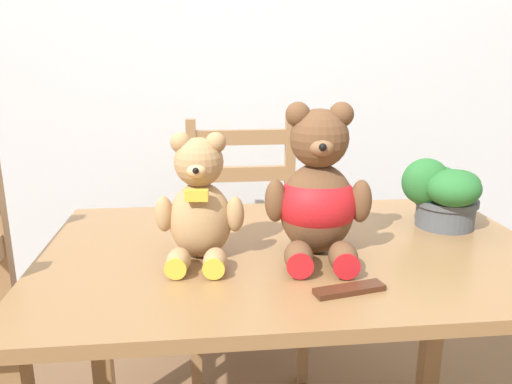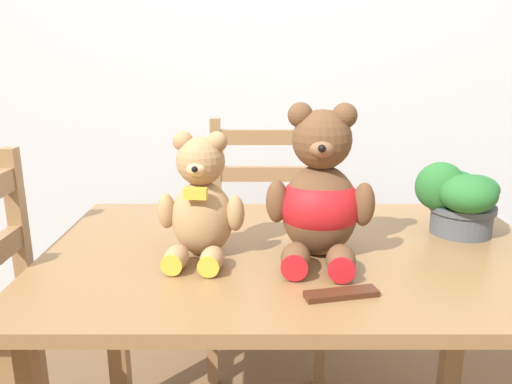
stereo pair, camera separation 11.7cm
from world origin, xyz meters
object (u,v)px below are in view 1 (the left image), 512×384
at_px(wooden_chair_behind, 244,246).
at_px(chocolate_bar, 349,289).
at_px(potted_plant, 444,192).
at_px(teddy_bear_right, 318,195).
at_px(teddy_bear_left, 200,206).

xyz_separation_m(wooden_chair_behind, chocolate_bar, (0.13, -0.98, 0.28)).
relative_size(wooden_chair_behind, potted_plant, 4.37).
distance_m(wooden_chair_behind, chocolate_bar, 1.02).
xyz_separation_m(wooden_chair_behind, teddy_bear_right, (0.11, -0.76, 0.42)).
distance_m(teddy_bear_left, teddy_bear_right, 0.28).
distance_m(wooden_chair_behind, potted_plant, 0.88).
bearing_deg(potted_plant, chocolate_bar, -135.55).
relative_size(teddy_bear_left, potted_plant, 1.33).
bearing_deg(wooden_chair_behind, chocolate_bar, 97.76).
bearing_deg(chocolate_bar, teddy_bear_left, 144.51).
xyz_separation_m(teddy_bear_right, chocolate_bar, (0.02, -0.22, -0.14)).
height_order(potted_plant, chocolate_bar, potted_plant).
distance_m(teddy_bear_right, potted_plant, 0.42).
relative_size(teddy_bear_left, chocolate_bar, 2.00).
xyz_separation_m(potted_plant, chocolate_bar, (-0.37, -0.36, -0.09)).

